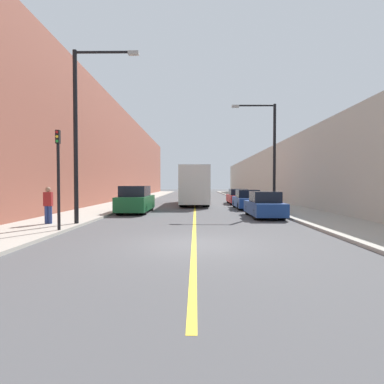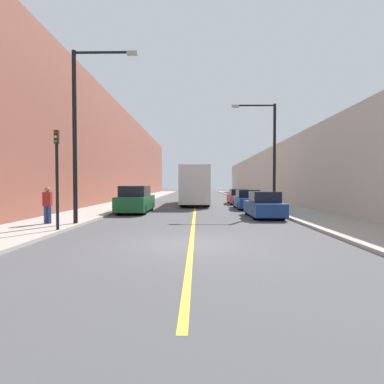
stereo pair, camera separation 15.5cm
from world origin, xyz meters
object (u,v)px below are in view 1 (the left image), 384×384
bus (195,185)px  traffic_light (58,176)px  car_right_mid (247,200)px  car_right_far (238,197)px  pedestrian (48,205)px  street_lamp_left (81,125)px  parked_suv_left (136,200)px  street_lamp_right (270,149)px  car_right_near (264,206)px

bus → traffic_light: 17.97m
car_right_mid → car_right_far: size_ratio=0.97×
bus → pedestrian: 16.68m
car_right_mid → street_lamp_left: bearing=-133.9°
car_right_mid → pedestrian: 14.98m
parked_suv_left → car_right_mid: parked_suv_left is taller
car_right_mid → bus: bearing=129.4°
bus → car_right_far: bearing=10.8°
car_right_mid → traffic_light: traffic_light is taller
bus → street_lamp_left: street_lamp_left is taller
street_lamp_right → street_lamp_left: bearing=-146.3°
parked_suv_left → street_lamp_right: bearing=3.2°
bus → traffic_light: bearing=-107.8°
car_right_near → car_right_far: 12.05m
parked_suv_left → street_lamp_left: (-1.24, -6.60, 3.95)m
bus → parked_suv_left: size_ratio=2.16×
parked_suv_left → street_lamp_right: street_lamp_right is taller
car_right_mid → street_lamp_right: 4.85m
parked_suv_left → bus: bearing=64.3°
parked_suv_left → street_lamp_left: street_lamp_left is taller
pedestrian → car_right_mid: bearing=42.0°
pedestrian → parked_suv_left: bearing=67.2°
parked_suv_left → traffic_light: 8.89m
car_right_mid → street_lamp_right: (1.15, -2.80, 3.79)m
car_right_mid → pedestrian: bearing=-138.0°
bus → car_right_near: bearing=-69.4°
street_lamp_left → traffic_light: street_lamp_left is taller
street_lamp_left → street_lamp_right: 12.85m
parked_suv_left → car_right_far: (8.41, 9.29, -0.19)m
parked_suv_left → car_right_near: (8.31, -2.77, -0.17)m
traffic_light → bus: bearing=72.2°
car_right_near → parked_suv_left: bearing=161.6°
pedestrian → car_right_near: bearing=19.5°
parked_suv_left → car_right_near: size_ratio=1.15×
bus → street_lamp_left: 16.23m
pedestrian → bus: bearing=65.6°
street_lamp_right → traffic_light: bearing=-139.9°
car_right_mid → car_right_near: bearing=-90.0°
car_right_far → street_lamp_left: (-9.65, -15.89, 4.14)m
street_lamp_left → pedestrian: (-1.58, -0.10, -3.80)m
parked_suv_left → traffic_light: size_ratio=1.20×
car_right_mid → street_lamp_left: 14.37m
car_right_near → street_lamp_right: bearing=70.8°
parked_suv_left → pedestrian: bearing=-112.8°
car_right_near → pedestrian: size_ratio=2.45×
street_lamp_left → street_lamp_right: bearing=33.7°
car_right_near → street_lamp_right: size_ratio=0.57×
car_right_near → bus: bearing=110.6°
car_right_far → traffic_light: (-9.83, -17.94, 1.67)m
parked_suv_left → street_lamp_right: 10.13m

